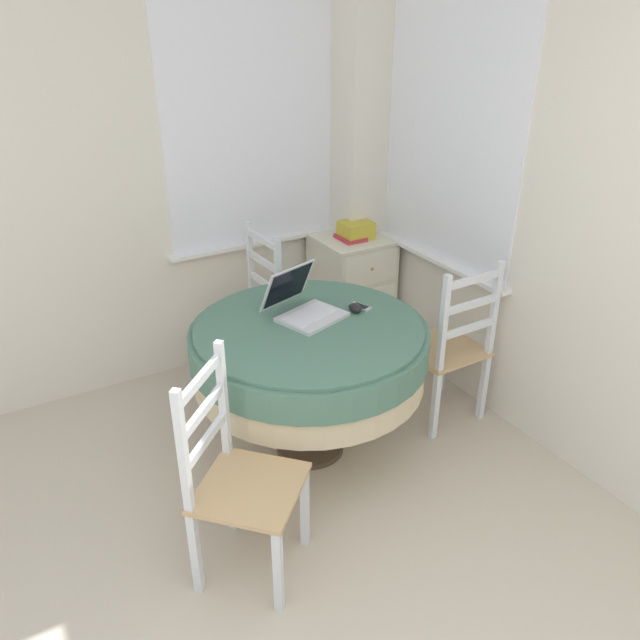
# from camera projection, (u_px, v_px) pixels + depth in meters

# --- Properties ---
(corner_room_shell) EXTENTS (4.19, 4.87, 2.55)m
(corner_room_shell) POSITION_uv_depth(u_px,v_px,m) (352.00, 207.00, 2.95)
(corner_room_shell) COLOR silver
(corner_room_shell) RESTS_ON ground_plane
(round_dining_table) EXTENTS (1.18, 1.18, 0.74)m
(round_dining_table) POSITION_uv_depth(u_px,v_px,m) (309.00, 351.00, 3.08)
(round_dining_table) COLOR #4C3D2D
(round_dining_table) RESTS_ON ground_plane
(laptop) EXTENTS (0.39, 0.42, 0.24)m
(laptop) POSITION_uv_depth(u_px,v_px,m) (303.00, 306.00, 3.10)
(laptop) COLOR silver
(laptop) RESTS_ON round_dining_table
(computer_mouse) EXTENTS (0.06, 0.09, 0.04)m
(computer_mouse) POSITION_uv_depth(u_px,v_px,m) (355.00, 308.00, 3.15)
(computer_mouse) COLOR black
(computer_mouse) RESTS_ON round_dining_table
(cell_phone) EXTENTS (0.09, 0.13, 0.01)m
(cell_phone) POSITION_uv_depth(u_px,v_px,m) (360.00, 307.00, 3.20)
(cell_phone) COLOR #B2B7BC
(cell_phone) RESTS_ON round_dining_table
(dining_chair_near_back_window) EXTENTS (0.41, 0.42, 0.97)m
(dining_chair_near_back_window) POSITION_uv_depth(u_px,v_px,m) (248.00, 314.00, 3.79)
(dining_chair_near_back_window) COLOR tan
(dining_chair_near_back_window) RESTS_ON ground_plane
(dining_chair_near_right_window) EXTENTS (0.41, 0.40, 0.97)m
(dining_chair_near_right_window) POSITION_uv_depth(u_px,v_px,m) (449.00, 348.00, 3.42)
(dining_chair_near_right_window) COLOR tan
(dining_chair_near_right_window) RESTS_ON ground_plane
(dining_chair_camera_near) EXTENTS (0.56, 0.56, 0.97)m
(dining_chair_camera_near) POSITION_uv_depth(u_px,v_px,m) (239.00, 481.00, 2.47)
(dining_chair_camera_near) COLOR tan
(dining_chair_camera_near) RESTS_ON ground_plane
(corner_cabinet) EXTENTS (0.47, 0.49, 0.78)m
(corner_cabinet) POSITION_uv_depth(u_px,v_px,m) (351.00, 291.00, 4.25)
(corner_cabinet) COLOR silver
(corner_cabinet) RESTS_ON ground_plane
(storage_box) EXTENTS (0.20, 0.17, 0.11)m
(storage_box) POSITION_uv_depth(u_px,v_px,m) (356.00, 230.00, 4.02)
(storage_box) COLOR gold
(storage_box) RESTS_ON corner_cabinet
(book_on_cabinet) EXTENTS (0.15, 0.19, 0.02)m
(book_on_cabinet) POSITION_uv_depth(u_px,v_px,m) (350.00, 238.00, 4.02)
(book_on_cabinet) COLOR #BC3338
(book_on_cabinet) RESTS_ON corner_cabinet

